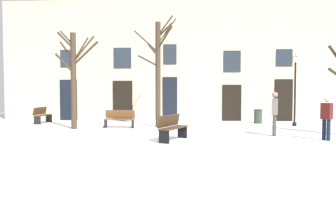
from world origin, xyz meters
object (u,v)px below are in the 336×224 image
object	(u,v)px
litter_bin	(258,116)
bench_back_to_back_left	(172,127)
person_by_shop_door	(327,116)
tree_right_of_center	(74,75)
streetlamp	(295,82)
bench_back_to_back_right	(120,119)
tree_center	(158,69)
bench_far_corner	(42,115)
person_crossing_plaza	(275,111)

from	to	relation	value
litter_bin	bench_back_to_back_left	size ratio (longest dim) A/B	0.43
litter_bin	person_by_shop_door	xyz separation A→B (m)	(1.02, -7.41, 0.49)
tree_right_of_center	streetlamp	size ratio (longest dim) A/B	1.29
streetlamp	bench_back_to_back_right	xyz separation A→B (m)	(-9.13, -1.35, -1.88)
bench_back_to_back_left	litter_bin	bearing A→B (deg)	-9.71
streetlamp	litter_bin	world-z (taller)	streetlamp
tree_center	bench_back_to_back_right	bearing A→B (deg)	-164.40
streetlamp	bench_far_corner	size ratio (longest dim) A/B	2.02
person_crossing_plaza	person_by_shop_door	bearing A→B (deg)	-111.47
tree_center	person_crossing_plaza	world-z (taller)	tree_center
bench_back_to_back_right	bench_back_to_back_left	size ratio (longest dim) A/B	0.84
bench_back_to_back_right	bench_back_to_back_left	world-z (taller)	bench_back_to_back_left
tree_center	bench_back_to_back_right	world-z (taller)	tree_center
streetlamp	person_by_shop_door	distance (m)	5.97
litter_bin	person_by_shop_door	bearing A→B (deg)	-82.15
tree_center	bench_far_corner	xyz separation A→B (m)	(-6.97, 1.97, -2.48)
tree_center	litter_bin	bearing A→B (deg)	23.63
bench_far_corner	bench_back_to_back_right	bearing A→B (deg)	-116.94
person_by_shop_door	bench_far_corner	bearing A→B (deg)	26.37
bench_far_corner	person_crossing_plaza	xyz separation A→B (m)	(12.03, -5.64, 0.51)
streetlamp	person_by_shop_door	size ratio (longest dim) A/B	2.33
tree_right_of_center	bench_back_to_back_right	world-z (taller)	tree_right_of_center
litter_bin	tree_center	bearing A→B (deg)	-156.37
tree_center	litter_bin	xyz separation A→B (m)	(5.61, 2.46, -2.57)
person_crossing_plaza	person_by_shop_door	xyz separation A→B (m)	(1.58, -1.29, -0.11)
person_crossing_plaza	person_by_shop_door	size ratio (longest dim) A/B	1.10
tree_center	tree_right_of_center	world-z (taller)	tree_center
tree_right_of_center	person_crossing_plaza	xyz separation A→B (m)	(9.08, -2.42, -1.64)
litter_bin	person_by_shop_door	size ratio (longest dim) A/B	0.50
bench_back_to_back_right	bench_far_corner	world-z (taller)	bench_far_corner
streetlamp	bench_back_to_back_left	distance (m)	8.93
person_by_shop_door	tree_center	bearing A→B (deg)	16.60
bench_back_to_back_right	tree_center	bearing A→B (deg)	17.88
tree_right_of_center	bench_far_corner	xyz separation A→B (m)	(-2.95, 3.22, -2.15)
tree_right_of_center	bench_back_to_back_left	xyz separation A→B (m)	(4.96, -4.04, -2.15)
litter_bin	person_by_shop_door	world-z (taller)	person_by_shop_door
bench_back_to_back_right	person_crossing_plaza	size ratio (longest dim) A/B	0.87
litter_bin	bench_far_corner	xyz separation A→B (m)	(-12.59, -0.48, 0.09)
tree_right_of_center	bench_far_corner	world-z (taller)	tree_right_of_center
bench_back_to_back_right	bench_back_to_back_left	xyz separation A→B (m)	(2.86, -4.74, 0.05)
litter_bin	person_crossing_plaza	size ratio (longest dim) A/B	0.45
tree_right_of_center	bench_far_corner	bearing A→B (deg)	132.58
bench_back_to_back_right	person_by_shop_door	bearing A→B (deg)	-25.01
bench_back_to_back_right	person_crossing_plaza	bearing A→B (deg)	-21.85
tree_right_of_center	tree_center	bearing A→B (deg)	17.16
streetlamp	person_crossing_plaza	xyz separation A→B (m)	(-2.15, -4.48, -1.32)
litter_bin	person_by_shop_door	distance (m)	7.49
tree_right_of_center	streetlamp	world-z (taller)	tree_right_of_center
tree_right_of_center	person_crossing_plaza	bearing A→B (deg)	-14.96
bench_back_to_back_right	person_by_shop_door	world-z (taller)	person_by_shop_door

